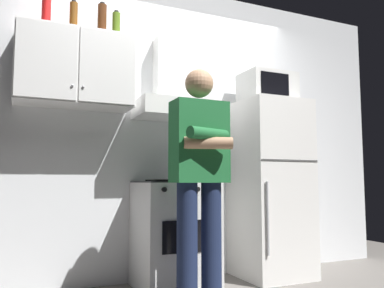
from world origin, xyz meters
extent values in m
cube|color=white|center=(0.00, 0.60, 1.35)|extent=(4.80, 0.10, 2.70)
cube|color=silver|center=(-0.85, 0.38, 1.75)|extent=(0.90, 0.34, 0.60)
cube|color=silver|center=(-1.07, 0.20, 1.75)|extent=(0.43, 0.01, 0.58)
cube|color=silver|center=(-0.62, 0.20, 1.75)|extent=(0.43, 0.01, 0.58)
sphere|color=#B2B2B7|center=(-0.89, 0.19, 1.57)|extent=(0.02, 0.02, 0.02)
sphere|color=#B2B2B7|center=(-0.81, 0.19, 1.57)|extent=(0.02, 0.02, 0.02)
cube|color=silver|center=(-0.05, 0.25, 0.42)|extent=(0.60, 0.60, 0.85)
cube|color=black|center=(-0.05, 0.25, 0.86)|extent=(0.59, 0.59, 0.01)
cube|color=black|center=(-0.05, -0.05, 0.45)|extent=(0.42, 0.01, 0.24)
cylinder|color=black|center=(-0.18, 0.13, 0.87)|extent=(0.16, 0.16, 0.01)
cylinder|color=black|center=(0.08, 0.13, 0.87)|extent=(0.16, 0.16, 0.01)
cylinder|color=black|center=(-0.18, 0.37, 0.87)|extent=(0.16, 0.16, 0.01)
cylinder|color=black|center=(0.08, 0.37, 0.87)|extent=(0.16, 0.16, 0.01)
cylinder|color=black|center=(-0.25, -0.06, 0.80)|extent=(0.04, 0.02, 0.04)
cylinder|color=black|center=(-0.12, -0.06, 0.80)|extent=(0.04, 0.02, 0.04)
cylinder|color=black|center=(0.02, -0.06, 0.80)|extent=(0.04, 0.02, 0.04)
cylinder|color=black|center=(0.15, -0.06, 0.80)|extent=(0.04, 0.02, 0.04)
cube|color=white|center=(-0.05, 0.33, 1.47)|extent=(0.60, 0.44, 0.15)
cube|color=white|center=(-0.05, 0.47, 1.85)|extent=(0.20, 0.16, 0.60)
cube|color=white|center=(0.90, 0.25, 0.80)|extent=(0.60, 0.60, 1.60)
cube|color=#4C4C4C|center=(0.90, -0.05, 1.04)|extent=(0.59, 0.01, 0.01)
cylinder|color=silver|center=(0.65, -0.06, 0.56)|extent=(0.02, 0.02, 0.60)
cube|color=silver|center=(0.90, 0.27, 1.74)|extent=(0.48, 0.36, 0.28)
cube|color=black|center=(0.86, 0.09, 1.74)|extent=(0.30, 0.01, 0.20)
cylinder|color=#192342|center=(-0.19, -0.35, 0.42)|extent=(0.14, 0.14, 0.85)
cylinder|color=#192342|center=(-0.01, -0.35, 0.42)|extent=(0.14, 0.14, 0.85)
cube|color=#1E6633|center=(-0.10, -0.35, 1.13)|extent=(0.38, 0.20, 0.56)
cylinder|color=#1E6633|center=(-0.10, -0.49, 1.17)|extent=(0.33, 0.17, 0.08)
cylinder|color=tan|center=(-0.10, -0.49, 1.11)|extent=(0.33, 0.17, 0.08)
sphere|color=tan|center=(-0.10, -0.35, 1.54)|extent=(0.20, 0.20, 0.20)
cylinder|color=#B7BABF|center=(0.08, 0.13, 0.92)|extent=(0.19, 0.19, 0.09)
cylinder|color=black|center=(-0.04, 0.13, 0.95)|extent=(0.05, 0.01, 0.01)
cylinder|color=black|center=(0.20, 0.13, 0.95)|extent=(0.05, 0.01, 0.01)
cylinder|color=brown|center=(-0.88, 0.38, 2.17)|extent=(0.06, 0.06, 0.24)
cylinder|color=black|center=(-0.88, 0.38, 2.30)|extent=(0.04, 0.04, 0.02)
cylinder|color=#47230F|center=(-0.65, 0.36, 2.18)|extent=(0.07, 0.07, 0.26)
cylinder|color=black|center=(-0.65, 0.36, 2.32)|extent=(0.04, 0.04, 0.02)
cylinder|color=#4C6B19|center=(-0.53, 0.37, 2.16)|extent=(0.07, 0.07, 0.21)
cylinder|color=black|center=(-0.53, 0.37, 2.27)|extent=(0.04, 0.04, 0.02)
cylinder|color=red|center=(-1.08, 0.42, 2.19)|extent=(0.07, 0.07, 0.28)
camera|label=1|loc=(-1.23, -2.80, 0.86)|focal=36.82mm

